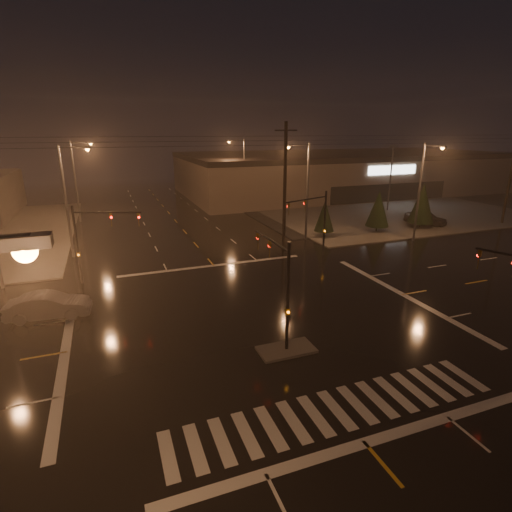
{
  "coord_description": "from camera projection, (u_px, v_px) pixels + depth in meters",
  "views": [
    {
      "loc": [
        -8.1,
        -20.92,
        11.17
      ],
      "look_at": [
        1.05,
        3.37,
        3.0
      ],
      "focal_mm": 28.0,
      "sensor_mm": 36.0,
      "label": 1
    }
  ],
  "objects": [
    {
      "name": "ground",
      "position": [
        259.0,
        319.0,
        24.75
      ],
      "size": [
        140.0,
        140.0,
        0.0
      ],
      "primitive_type": "plane",
      "color": "black",
      "rests_on": "ground"
    },
    {
      "name": "sidewalk_ne",
      "position": [
        370.0,
        206.0,
        61.59
      ],
      "size": [
        36.0,
        36.0,
        0.12
      ],
      "primitive_type": "cube",
      "color": "#46443F",
      "rests_on": "ground"
    },
    {
      "name": "streetlight_3",
      "position": [
        305.0,
        185.0,
        41.05
      ],
      "size": [
        2.77,
        0.32,
        10.0
      ],
      "color": "#38383A",
      "rests_on": "ground"
    },
    {
      "name": "streetlight_4",
      "position": [
        242.0,
        169.0,
        58.9
      ],
      "size": [
        2.77,
        0.32,
        10.0
      ],
      "color": "#38383A",
      "rests_on": "ground"
    },
    {
      "name": "signal_mast_median",
      "position": [
        281.0,
        279.0,
        20.88
      ],
      "size": [
        0.25,
        4.59,
        6.0
      ],
      "color": "black",
      "rests_on": "ground"
    },
    {
      "name": "median_island",
      "position": [
        286.0,
        350.0,
        21.15
      ],
      "size": [
        3.0,
        1.6,
        0.15
      ],
      "primitive_type": "cube",
      "color": "#46443F",
      "rests_on": "ground"
    },
    {
      "name": "streetlight_2",
      "position": [
        77.0,
        176.0,
        49.59
      ],
      "size": [
        2.77,
        0.32,
        10.0
      ],
      "color": "#38383A",
      "rests_on": "ground"
    },
    {
      "name": "conifer_0",
      "position": [
        325.0,
        216.0,
        43.11
      ],
      "size": [
        2.15,
        2.15,
        4.06
      ],
      "color": "black",
      "rests_on": "ground"
    },
    {
      "name": "signal_mast_ne",
      "position": [
        317.0,
        217.0,
        35.85
      ],
      "size": [
        4.84,
        1.86,
        6.0
      ],
      "color": "black",
      "rests_on": "ground"
    },
    {
      "name": "car_parked",
      "position": [
        426.0,
        218.0,
        49.38
      ],
      "size": [
        3.98,
        5.38,
        1.7
      ],
      "primitive_type": "imported",
      "rotation": [
        0.0,
        0.0,
        0.45
      ],
      "color": "black",
      "rests_on": "ground"
    },
    {
      "name": "utility_pole_1",
      "position": [
        285.0,
        186.0,
        38.09
      ],
      "size": [
        2.2,
        0.32,
        12.0
      ],
      "color": "black",
      "rests_on": "ground"
    },
    {
      "name": "parking_lot",
      "position": [
        406.0,
        206.0,
        61.5
      ],
      "size": [
        50.0,
        24.0,
        0.08
      ],
      "primitive_type": "cube",
      "color": "black",
      "rests_on": "ground"
    },
    {
      "name": "streetlight_1",
      "position": [
        69.0,
        194.0,
        35.31
      ],
      "size": [
        2.77,
        0.32,
        10.0
      ],
      "color": "#38383A",
      "rests_on": "ground"
    },
    {
      "name": "crosswalk",
      "position": [
        336.0,
        410.0,
        16.71
      ],
      "size": [
        15.0,
        2.6,
        0.01
      ],
      "primitive_type": "cube",
      "color": "beige",
      "rests_on": "ground"
    },
    {
      "name": "streetlight_6",
      "position": [
        422.0,
        186.0,
        40.38
      ],
      "size": [
        0.32,
        2.77,
        10.0
      ],
      "color": "#38383A",
      "rests_on": "ground"
    },
    {
      "name": "conifer_2",
      "position": [
        422.0,
        203.0,
        46.97
      ],
      "size": [
        2.96,
        2.96,
        5.32
      ],
      "color": "black",
      "rests_on": "ground"
    },
    {
      "name": "stop_bar_far",
      "position": [
        214.0,
        265.0,
        34.56
      ],
      "size": [
        16.0,
        0.5,
        0.01
      ],
      "primitive_type": "cube",
      "color": "beige",
      "rests_on": "ground"
    },
    {
      "name": "signal_mast_nw",
      "position": [
        90.0,
        235.0,
        29.46
      ],
      "size": [
        4.84,
        1.86,
        6.0
      ],
      "color": "black",
      "rests_on": "ground"
    },
    {
      "name": "stop_bar_near",
      "position": [
        365.0,
        443.0,
        14.93
      ],
      "size": [
        16.0,
        0.5,
        0.01
      ],
      "primitive_type": "cube",
      "color": "beige",
      "rests_on": "ground"
    },
    {
      "name": "utility_pole_2",
      "position": [
        511.0,
        174.0,
        48.18
      ],
      "size": [
        2.2,
        0.32,
        12.0
      ],
      "color": "black",
      "rests_on": "ground"
    },
    {
      "name": "conifer_1",
      "position": [
        378.0,
        208.0,
        45.3
      ],
      "size": [
        2.6,
        2.6,
        4.76
      ],
      "color": "black",
      "rests_on": "ground"
    },
    {
      "name": "retail_building",
      "position": [
        343.0,
        171.0,
        76.41
      ],
      "size": [
        60.2,
        28.3,
        7.2
      ],
      "color": "brown",
      "rests_on": "ground"
    },
    {
      "name": "car_crossing",
      "position": [
        49.0,
        306.0,
        24.73
      ],
      "size": [
        5.03,
        2.21,
        1.61
      ],
      "primitive_type": "imported",
      "rotation": [
        0.0,
        0.0,
        1.46
      ],
      "color": "#5C5D64",
      "rests_on": "ground"
    }
  ]
}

